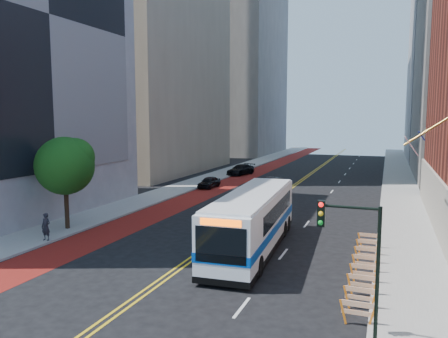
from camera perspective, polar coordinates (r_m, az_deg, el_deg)
name	(u,v)px	position (r m, az deg, el deg)	size (l,w,h in m)	color
ground	(166,278)	(23.34, -7.65, -13.89)	(160.00, 160.00, 0.00)	black
sidewalk_left	(195,183)	(54.69, -3.86, -1.84)	(4.00, 140.00, 0.15)	gray
sidewalk_right	(401,195)	(49.89, 22.15, -3.15)	(4.00, 140.00, 0.15)	gray
bus_lane_paint	(224,185)	(53.21, -0.03, -2.14)	(3.60, 140.00, 0.01)	maroon
center_line_inner	(288,189)	(51.00, 8.33, -2.60)	(0.14, 140.00, 0.01)	gold
center_line_outer	(291,189)	(50.92, 8.73, -2.62)	(0.14, 140.00, 0.01)	gold
lane_dashes	(339,182)	(58.06, 14.84, -1.62)	(0.14, 98.20, 0.01)	silver
midrise_left_far	(233,11)	(105.95, 1.15, 19.97)	(20.00, 26.00, 65.00)	slate
construction_barriers	(365,266)	(23.86, 17.91, -11.98)	(1.42, 10.91, 1.00)	orange
street_tree	(66,164)	(33.44, -19.95, 0.68)	(4.20, 4.20, 6.70)	black
traffic_signal	(352,244)	(16.34, 16.42, -9.43)	(2.21, 0.34, 5.07)	black
transit_bus	(253,220)	(27.23, 3.86, -6.64)	(3.75, 13.47, 3.66)	white
car_a	(209,182)	(51.30, -1.96, -1.73)	(1.57, 3.90, 1.33)	black
car_b	(270,184)	(49.51, 6.08, -1.98)	(1.57, 4.52, 1.49)	black
car_c	(241,170)	(62.94, 2.19, -0.09)	(2.10, 5.15, 1.50)	black
pedestrian	(46,227)	(31.22, -22.24, -7.00)	(0.66, 0.44, 1.82)	black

